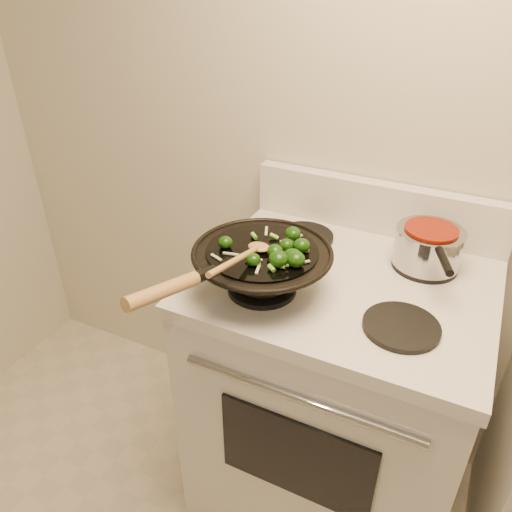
% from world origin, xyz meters
% --- Properties ---
extents(stove, '(0.78, 0.67, 1.08)m').
position_xyz_m(stove, '(-0.22, 1.17, 0.47)').
color(stove, silver).
rests_on(stove, ground).
extents(wok, '(0.36, 0.58, 0.19)m').
position_xyz_m(wok, '(-0.40, 1.02, 0.99)').
color(wok, black).
rests_on(wok, stove).
extents(stirfry, '(0.23, 0.23, 0.04)m').
position_xyz_m(stirfry, '(-0.35, 1.02, 1.06)').
color(stirfry, '#113608').
rests_on(stirfry, wok).
extents(wooden_spoon, '(0.06, 0.26, 0.07)m').
position_xyz_m(wooden_spoon, '(-0.41, 0.95, 1.07)').
color(wooden_spoon, '#A2763F').
rests_on(wooden_spoon, wok).
extents(saucepan, '(0.18, 0.28, 0.11)m').
position_xyz_m(saucepan, '(-0.04, 1.32, 0.99)').
color(saucepan, '#989AA1').
rests_on(saucepan, stove).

